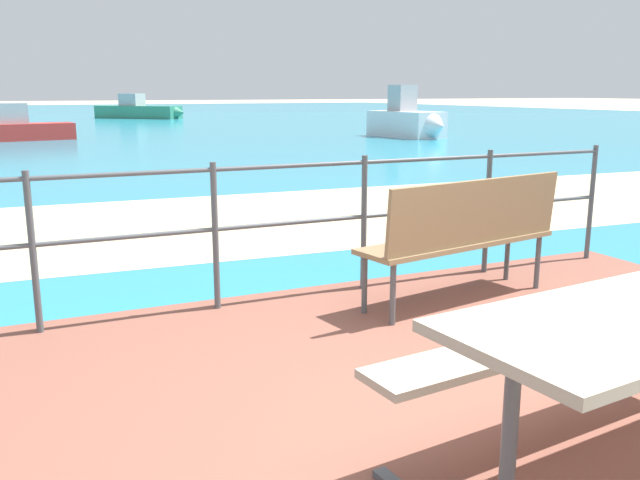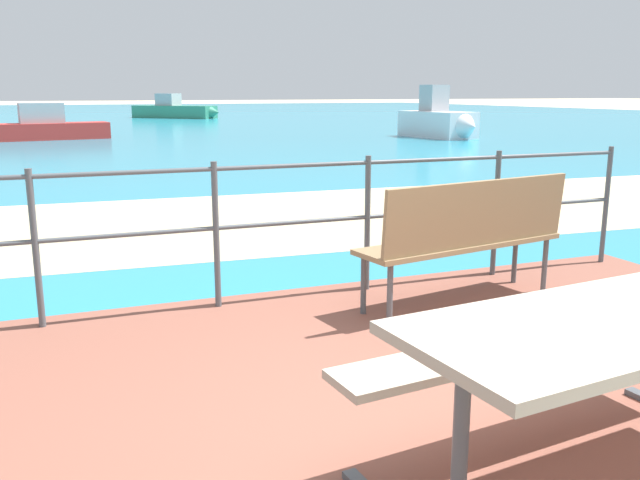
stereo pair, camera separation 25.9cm
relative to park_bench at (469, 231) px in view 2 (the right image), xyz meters
The scene contains 9 objects.
ground_plane 2.16m from the park_bench, 121.80° to the right, with size 240.00×240.00×0.00m, color beige.
patio_paving 2.15m from the park_bench, 121.80° to the right, with size 6.40×5.20×0.06m, color brown.
sea_water 38.26m from the park_bench, 91.63° to the left, with size 90.00×90.00×0.01m, color teal.
beach_strip 4.28m from the park_bench, 104.89° to the left, with size 54.00×4.04×0.01m, color tan.
park_bench is the anchor object (origin of this frame).
railing_fence 1.26m from the park_bench, 149.94° to the left, with size 5.94×0.04×1.05m.
boat_near 37.29m from the park_bench, 83.77° to the left, with size 4.80×4.64×1.44m.
boat_mid 18.99m from the park_bench, 59.38° to the left, with size 1.69×3.46×1.78m.
boat_far 20.41m from the park_bench, 99.80° to the left, with size 5.44×1.73×1.20m.
Camera 2 is at (-1.59, -2.18, 1.58)m, focal length 37.56 mm.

